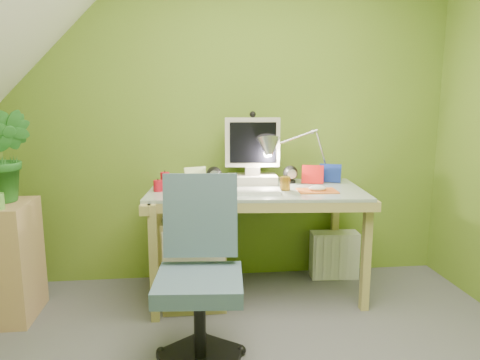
{
  "coord_description": "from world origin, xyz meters",
  "views": [
    {
      "loc": [
        -0.29,
        -1.62,
        1.33
      ],
      "look_at": [
        0.0,
        1.0,
        0.85
      ],
      "focal_mm": 33.0,
      "sensor_mm": 36.0,
      "label": 1
    }
  ],
  "objects": [
    {
      "name": "wall_back",
      "position": [
        0.0,
        1.6,
        1.2
      ],
      "size": [
        3.2,
        0.01,
        2.4
      ],
      "primitive_type": "cube",
      "color": "olive",
      "rests_on": "floor"
    },
    {
      "name": "desk",
      "position": [
        0.13,
        1.23,
        0.38
      ],
      "size": [
        1.45,
        0.82,
        0.75
      ],
      "primitive_type": null,
      "rotation": [
        0.0,
        0.0,
        -0.09
      ],
      "color": "tan",
      "rests_on": "floor"
    },
    {
      "name": "monitor",
      "position": [
        0.13,
        1.41,
        1.01
      ],
      "size": [
        0.39,
        0.24,
        0.52
      ],
      "primitive_type": null,
      "rotation": [
        0.0,
        0.0,
        -0.06
      ],
      "color": "beige",
      "rests_on": "desk"
    },
    {
      "name": "speaker_left",
      "position": [
        -0.14,
        1.39,
        0.81
      ],
      "size": [
        0.13,
        0.13,
        0.13
      ],
      "primitive_type": null,
      "rotation": [
        0.0,
        0.0,
        -0.25
      ],
      "color": "black",
      "rests_on": "desk"
    },
    {
      "name": "speaker_right",
      "position": [
        0.4,
        1.39,
        0.81
      ],
      "size": [
        0.12,
        0.12,
        0.13
      ],
      "primitive_type": null,
      "rotation": [
        0.0,
        0.0,
        0.12
      ],
      "color": "black",
      "rests_on": "desk"
    },
    {
      "name": "keyboard",
      "position": [
        0.05,
        1.09,
        0.76
      ],
      "size": [
        0.44,
        0.19,
        0.02
      ],
      "primitive_type": "cube",
      "rotation": [
        0.0,
        0.0,
        -0.12
      ],
      "color": "white",
      "rests_on": "desk"
    },
    {
      "name": "mousepad",
      "position": [
        0.51,
        1.09,
        0.75
      ],
      "size": [
        0.26,
        0.19,
        0.01
      ],
      "primitive_type": "cube",
      "rotation": [
        0.0,
        0.0,
        -0.04
      ],
      "color": "#C95B1F",
      "rests_on": "desk"
    },
    {
      "name": "mouse",
      "position": [
        0.51,
        1.09,
        0.77
      ],
      "size": [
        0.12,
        0.09,
        0.04
      ],
      "primitive_type": "ellipsoid",
      "rotation": [
        0.0,
        0.0,
        -0.16
      ],
      "color": "white",
      "rests_on": "mousepad"
    },
    {
      "name": "amber_tumbler",
      "position": [
        0.31,
        1.15,
        0.79
      ],
      "size": [
        0.08,
        0.08,
        0.09
      ],
      "primitive_type": "cylinder",
      "rotation": [
        0.0,
        0.0,
        -0.16
      ],
      "color": "#9A6C16",
      "rests_on": "desk"
    },
    {
      "name": "candle_cluster",
      "position": [
        -0.47,
        1.24,
        0.81
      ],
      "size": [
        0.17,
        0.16,
        0.11
      ],
      "primitive_type": null,
      "rotation": [
        0.0,
        0.0,
        -0.22
      ],
      "color": "#B60F20",
      "rests_on": "desk"
    },
    {
      "name": "photo_frame_red",
      "position": [
        0.55,
        1.35,
        0.82
      ],
      "size": [
        0.15,
        0.06,
        0.13
      ],
      "primitive_type": "cube",
      "rotation": [
        0.0,
        0.0,
        -0.3
      ],
      "color": "#B31513",
      "rests_on": "desk"
    },
    {
      "name": "photo_frame_blue",
      "position": [
        0.69,
        1.39,
        0.82
      ],
      "size": [
        0.15,
        0.08,
        0.13
      ],
      "primitive_type": "cube",
      "rotation": [
        0.0,
        0.0,
        -0.43
      ],
      "color": "navy",
      "rests_on": "desk"
    },
    {
      "name": "photo_frame_green",
      "position": [
        -0.27,
        1.37,
        0.81
      ],
      "size": [
        0.15,
        0.06,
        0.13
      ],
      "primitive_type": "cube",
      "rotation": [
        0.0,
        0.0,
        0.25
      ],
      "color": "beige",
      "rests_on": "desk"
    },
    {
      "name": "desk_lamp",
      "position": [
        0.58,
        1.41,
        1.02
      ],
      "size": [
        0.54,
        0.31,
        0.55
      ],
      "primitive_type": null,
      "rotation": [
        0.0,
        0.0,
        0.19
      ],
      "color": "#B7B6BB",
      "rests_on": "desk"
    },
    {
      "name": "side_ledge",
      "position": [
        -1.4,
        1.08,
        0.36
      ],
      "size": [
        0.27,
        0.41,
        0.72
      ],
      "primitive_type": "cube",
      "color": "tan",
      "rests_on": "floor"
    },
    {
      "name": "potted_plant",
      "position": [
        -1.4,
        1.13,
        1.0
      ],
      "size": [
        0.33,
        0.28,
        0.55
      ],
      "primitive_type": "imported",
      "rotation": [
        0.0,
        0.0,
        0.12
      ],
      "color": "#236822",
      "rests_on": "side_ledge"
    },
    {
      "name": "task_chair",
      "position": [
        -0.27,
        0.44,
        0.44
      ],
      "size": [
        0.52,
        0.52,
        0.88
      ],
      "primitive_type": null,
      "rotation": [
        0.0,
        0.0,
        -0.08
      ],
      "color": "#3F5768",
      "rests_on": "floor"
    },
    {
      "name": "radiator",
      "position": [
        0.77,
        1.46,
        0.18
      ],
      "size": [
        0.36,
        0.16,
        0.35
      ],
      "primitive_type": "cube",
      "rotation": [
        0.0,
        0.0,
        -0.06
      ],
      "color": "silver",
      "rests_on": "floor"
    }
  ]
}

